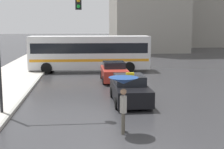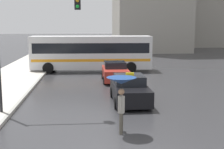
# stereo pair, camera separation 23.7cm
# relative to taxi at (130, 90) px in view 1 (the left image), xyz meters

# --- Properties ---
(taxi) EXTENTS (1.91, 4.25, 1.64)m
(taxi) POSITION_rel_taxi_xyz_m (0.00, 0.00, 0.00)
(taxi) COLOR black
(taxi) RESTS_ON ground_plane
(sedan_red) EXTENTS (1.91, 4.03, 1.45)m
(sedan_red) POSITION_rel_taxi_xyz_m (-0.19, 6.66, -0.01)
(sedan_red) COLOR #A52D23
(sedan_red) RESTS_ON ground_plane
(city_bus) EXTENTS (10.89, 2.86, 3.22)m
(city_bus) POSITION_rel_taxi_xyz_m (-1.88, 12.03, 1.10)
(city_bus) COLOR silver
(city_bus) RESTS_ON ground_plane
(pedestrian_with_umbrella) EXTENTS (1.15, 1.15, 2.22)m
(pedestrian_with_umbrella) POSITION_rel_taxi_xyz_m (-1.02, -4.96, 1.17)
(pedestrian_with_umbrella) COLOR #4C473D
(pedestrian_with_umbrella) RESTS_ON ground_plane
(traffic_light) EXTENTS (3.85, 0.38, 5.98)m
(traffic_light) POSITION_rel_taxi_xyz_m (-4.86, -2.04, 3.47)
(traffic_light) COLOR black
(traffic_light) RESTS_ON ground_plane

